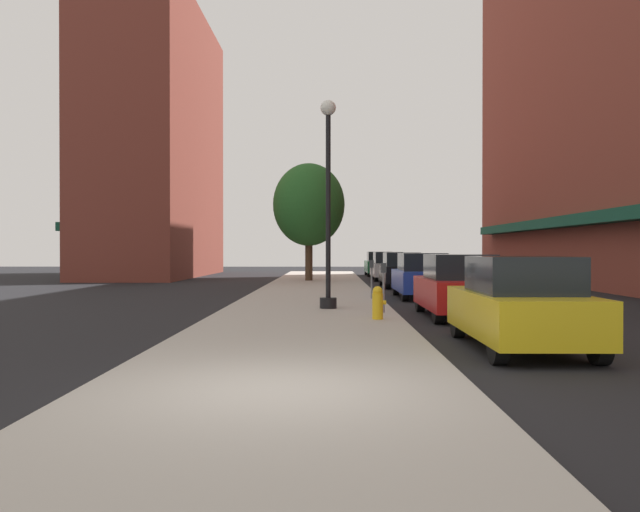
{
  "coord_description": "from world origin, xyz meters",
  "views": [
    {
      "loc": [
        0.62,
        -7.92,
        1.77
      ],
      "look_at": [
        0.25,
        18.15,
        1.54
      ],
      "focal_mm": 37.49,
      "sensor_mm": 36.0,
      "label": 1
    }
  ],
  "objects_px": {
    "parking_meter_far": "(372,274)",
    "car_black": "(401,270)",
    "lamppost": "(328,200)",
    "fire_hydrant": "(378,302)",
    "car_blue": "(421,276)",
    "car_green": "(379,264)",
    "parking_meter_near": "(384,281)",
    "car_red": "(458,287)",
    "car_silver": "(388,267)",
    "tree_near": "(309,205)",
    "car_yellow": "(520,304)"
  },
  "relations": [
    {
      "from": "car_yellow",
      "to": "lamppost",
      "type": "bearing_deg",
      "value": 117.89
    },
    {
      "from": "tree_near",
      "to": "parking_meter_near",
      "type": "bearing_deg",
      "value": -82.19
    },
    {
      "from": "car_blue",
      "to": "car_green",
      "type": "xyz_separation_m",
      "value": [
        0.0,
        21.11,
        0.0
      ]
    },
    {
      "from": "lamppost",
      "to": "car_green",
      "type": "relative_size",
      "value": 1.37
    },
    {
      "from": "fire_hydrant",
      "to": "car_yellow",
      "type": "relative_size",
      "value": 0.18
    },
    {
      "from": "tree_near",
      "to": "car_black",
      "type": "bearing_deg",
      "value": -46.41
    },
    {
      "from": "fire_hydrant",
      "to": "car_red",
      "type": "xyz_separation_m",
      "value": [
        2.23,
        1.61,
        0.29
      ]
    },
    {
      "from": "parking_meter_near",
      "to": "car_red",
      "type": "bearing_deg",
      "value": -2.82
    },
    {
      "from": "lamppost",
      "to": "fire_hydrant",
      "type": "height_order",
      "value": "lamppost"
    },
    {
      "from": "parking_meter_far",
      "to": "lamppost",
      "type": "bearing_deg",
      "value": -111.16
    },
    {
      "from": "car_green",
      "to": "car_blue",
      "type": "bearing_deg",
      "value": -90.31
    },
    {
      "from": "lamppost",
      "to": "parking_meter_far",
      "type": "relative_size",
      "value": 4.5
    },
    {
      "from": "parking_meter_far",
      "to": "car_green",
      "type": "distance_m",
      "value": 23.05
    },
    {
      "from": "parking_meter_near",
      "to": "car_green",
      "type": "relative_size",
      "value": 0.3
    },
    {
      "from": "parking_meter_near",
      "to": "car_blue",
      "type": "bearing_deg",
      "value": 74.27
    },
    {
      "from": "lamppost",
      "to": "fire_hydrant",
      "type": "xyz_separation_m",
      "value": [
        1.19,
        -2.97,
        -2.68
      ]
    },
    {
      "from": "tree_near",
      "to": "car_green",
      "type": "relative_size",
      "value": 1.48
    },
    {
      "from": "parking_meter_far",
      "to": "car_yellow",
      "type": "relative_size",
      "value": 0.3
    },
    {
      "from": "lamppost",
      "to": "car_red",
      "type": "bearing_deg",
      "value": -21.71
    },
    {
      "from": "fire_hydrant",
      "to": "car_blue",
      "type": "distance_m",
      "value": 8.92
    },
    {
      "from": "car_yellow",
      "to": "car_green",
      "type": "relative_size",
      "value": 1.0
    },
    {
      "from": "parking_meter_near",
      "to": "car_silver",
      "type": "relative_size",
      "value": 0.3
    },
    {
      "from": "parking_meter_near",
      "to": "car_blue",
      "type": "height_order",
      "value": "car_blue"
    },
    {
      "from": "lamppost",
      "to": "car_red",
      "type": "distance_m",
      "value": 4.39
    },
    {
      "from": "fire_hydrant",
      "to": "car_blue",
      "type": "xyz_separation_m",
      "value": [
        2.23,
        8.63,
        0.29
      ]
    },
    {
      "from": "lamppost",
      "to": "car_blue",
      "type": "bearing_deg",
      "value": 58.85
    },
    {
      "from": "car_yellow",
      "to": "car_silver",
      "type": "bearing_deg",
      "value": 91.95
    },
    {
      "from": "parking_meter_near",
      "to": "car_black",
      "type": "distance_m",
      "value": 14.05
    },
    {
      "from": "car_blue",
      "to": "car_green",
      "type": "relative_size",
      "value": 1.0
    },
    {
      "from": "parking_meter_near",
      "to": "car_black",
      "type": "height_order",
      "value": "car_black"
    },
    {
      "from": "fire_hydrant",
      "to": "car_black",
      "type": "height_order",
      "value": "car_black"
    },
    {
      "from": "car_black",
      "to": "parking_meter_near",
      "type": "bearing_deg",
      "value": -97.42
    },
    {
      "from": "car_blue",
      "to": "car_black",
      "type": "relative_size",
      "value": 1.0
    },
    {
      "from": "car_green",
      "to": "car_black",
      "type": "bearing_deg",
      "value": -90.31
    },
    {
      "from": "car_blue",
      "to": "car_silver",
      "type": "distance_m",
      "value": 14.33
    },
    {
      "from": "car_black",
      "to": "car_green",
      "type": "relative_size",
      "value": 1.0
    },
    {
      "from": "parking_meter_far",
      "to": "tree_near",
      "type": "xyz_separation_m",
      "value": [
        -2.56,
        13.59,
        3.28
      ]
    },
    {
      "from": "parking_meter_far",
      "to": "car_black",
      "type": "bearing_deg",
      "value": 77.57
    },
    {
      "from": "car_yellow",
      "to": "car_green",
      "type": "height_order",
      "value": "same"
    },
    {
      "from": "parking_meter_far",
      "to": "car_green",
      "type": "xyz_separation_m",
      "value": [
        1.95,
        22.97,
        -0.14
      ]
    },
    {
      "from": "car_green",
      "to": "car_silver",
      "type": "bearing_deg",
      "value": -90.31
    },
    {
      "from": "parking_meter_far",
      "to": "car_yellow",
      "type": "xyz_separation_m",
      "value": [
        1.95,
        -10.83,
        -0.14
      ]
    },
    {
      "from": "parking_meter_far",
      "to": "car_black",
      "type": "relative_size",
      "value": 0.3
    },
    {
      "from": "lamppost",
      "to": "car_silver",
      "type": "bearing_deg",
      "value": 80.29
    },
    {
      "from": "lamppost",
      "to": "car_black",
      "type": "xyz_separation_m",
      "value": [
        3.42,
        12.65,
        -2.39
      ]
    },
    {
      "from": "car_black",
      "to": "parking_meter_far",
      "type": "bearing_deg",
      "value": -101.87
    },
    {
      "from": "car_red",
      "to": "car_blue",
      "type": "bearing_deg",
      "value": 91.42
    },
    {
      "from": "car_green",
      "to": "fire_hydrant",
      "type": "bearing_deg",
      "value": -94.59
    },
    {
      "from": "fire_hydrant",
      "to": "car_black",
      "type": "xyz_separation_m",
      "value": [
        2.23,
        15.62,
        0.29
      ]
    },
    {
      "from": "car_black",
      "to": "car_green",
      "type": "distance_m",
      "value": 14.12
    }
  ]
}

